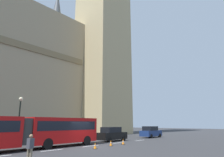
% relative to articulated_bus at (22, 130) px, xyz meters
% --- Properties ---
extents(ground_plane, '(160.00, 160.00, 0.00)m').
position_rel_articulated_bus_xyz_m(ground_plane, '(5.71, -1.99, -1.74)').
color(ground_plane, '#333335').
extents(lane_centre_marking, '(29.80, 0.16, 0.01)m').
position_rel_articulated_bus_xyz_m(lane_centre_marking, '(1.96, -1.99, -1.74)').
color(lane_centre_marking, silver).
rests_on(lane_centre_marking, ground_plane).
extents(articulated_bus, '(16.10, 2.54, 2.90)m').
position_rel_articulated_bus_xyz_m(articulated_bus, '(0.00, 0.00, 0.00)').
color(articulated_bus, '#B20F0F').
rests_on(articulated_bus, ground_plane).
extents(sedan_lead, '(4.40, 1.86, 1.85)m').
position_rel_articulated_bus_xyz_m(sedan_lead, '(12.14, 0.04, -0.83)').
color(sedan_lead, black).
rests_on(sedan_lead, ground_plane).
extents(sedan_trailing, '(4.40, 1.86, 1.85)m').
position_rel_articulated_bus_xyz_m(sedan_trailing, '(21.75, -0.19, -0.83)').
color(sedan_trailing, navy).
rests_on(sedan_trailing, ground_plane).
extents(traffic_cone_west, '(0.36, 0.36, 0.58)m').
position_rel_articulated_bus_xyz_m(traffic_cone_west, '(5.14, -4.13, -1.46)').
color(traffic_cone_west, black).
rests_on(traffic_cone_west, ground_plane).
extents(traffic_cone_middle, '(0.36, 0.36, 0.58)m').
position_rel_articulated_bus_xyz_m(traffic_cone_middle, '(7.94, -3.57, -1.46)').
color(traffic_cone_middle, black).
rests_on(traffic_cone_middle, ground_plane).
extents(traffic_cone_east, '(0.36, 0.36, 0.58)m').
position_rel_articulated_bus_xyz_m(traffic_cone_east, '(10.03, -3.56, -1.46)').
color(traffic_cone_east, black).
rests_on(traffic_cone_east, ground_plane).
extents(street_lamp, '(0.44, 0.44, 5.27)m').
position_rel_articulated_bus_xyz_m(street_lamp, '(1.52, 4.51, 1.31)').
color(street_lamp, black).
rests_on(street_lamp, ground_plane).
extents(pedestrian_near_cones, '(0.46, 0.38, 1.69)m').
position_rel_articulated_bus_xyz_m(pedestrian_near_cones, '(-2.21, -6.21, -0.83)').
color(pedestrian_near_cones, '#726651').
rests_on(pedestrian_near_cones, ground_plane).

